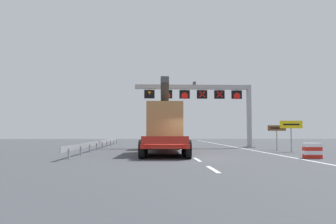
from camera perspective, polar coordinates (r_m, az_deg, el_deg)
The scene contains 9 objects.
ground at distance 20.01m, azimuth 3.86°, elevation -7.87°, with size 112.00×112.00×0.00m, color #424449.
lane_markings at distance 41.09m, azimuth 0.85°, elevation -5.58°, with size 0.20×56.93×0.01m.
edge_line_right at distance 32.96m, azimuth 12.28°, elevation -6.04°, with size 0.20×63.00×0.01m, color silver.
overhead_lane_gantry at distance 34.25m, azimuth 6.44°, elevation 2.70°, with size 12.08×0.90×6.66m.
heavy_haul_truck_red at distance 26.73m, azimuth -0.59°, elevation -2.49°, with size 3.41×14.13×5.30m.
exit_sign_yellow at distance 27.92m, azimuth 20.26°, elevation -2.52°, with size 1.79×0.15×2.44m.
tourist_info_sign_brown at distance 30.26m, azimuth 18.05°, elevation -3.11°, with size 1.58×0.15×2.13m.
crash_barrier_striped at distance 21.53m, azimuth 23.38°, elevation -6.08°, with size 1.03×0.56×0.90m.
guardrail_left at distance 32.49m, azimuth -11.24°, elevation -5.11°, with size 0.13×28.57×0.76m.
Camera 1 is at (-2.25, -19.82, 1.55)m, focal length 35.75 mm.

